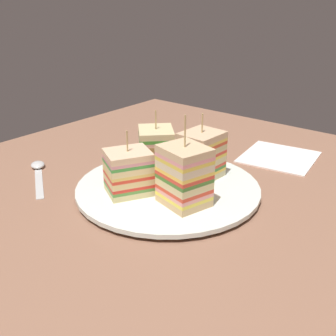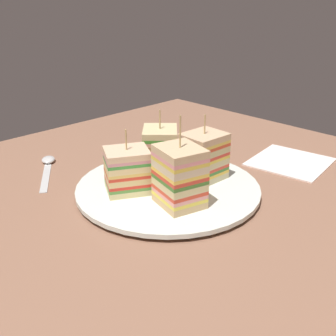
{
  "view_description": "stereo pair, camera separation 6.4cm",
  "coord_description": "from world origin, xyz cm",
  "px_view_note": "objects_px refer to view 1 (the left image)",
  "views": [
    {
      "loc": [
        45.55,
        37.12,
        29.45
      ],
      "look_at": [
        0.0,
        0.0,
        4.26
      ],
      "focal_mm": 44.06,
      "sensor_mm": 36.0,
      "label": 1
    },
    {
      "loc": [
        41.25,
        41.84,
        29.45
      ],
      "look_at": [
        0.0,
        0.0,
        4.26
      ],
      "focal_mm": 44.06,
      "sensor_mm": 36.0,
      "label": 2
    }
  ],
  "objects_px": {
    "plate": "(168,188)",
    "sandwich_wedge_3": "(184,176)",
    "napkin": "(279,156)",
    "spoon": "(38,170)",
    "sandwich_wedge_1": "(156,150)",
    "sandwich_wedge_2": "(129,172)",
    "sandwich_wedge_0": "(201,155)"
  },
  "relations": [
    {
      "from": "plate",
      "to": "sandwich_wedge_3",
      "type": "height_order",
      "value": "sandwich_wedge_3"
    },
    {
      "from": "napkin",
      "to": "spoon",
      "type": "bearing_deg",
      "value": -41.99
    },
    {
      "from": "plate",
      "to": "sandwich_wedge_1",
      "type": "xyz_separation_m",
      "value": [
        -0.03,
        -0.05,
        0.04
      ]
    },
    {
      "from": "sandwich_wedge_2",
      "to": "sandwich_wedge_3",
      "type": "distance_m",
      "value": 0.09
    },
    {
      "from": "sandwich_wedge_1",
      "to": "sandwich_wedge_0",
      "type": "bearing_deg",
      "value": 64.68
    },
    {
      "from": "spoon",
      "to": "napkin",
      "type": "bearing_deg",
      "value": -98.71
    },
    {
      "from": "plate",
      "to": "sandwich_wedge_3",
      "type": "relative_size",
      "value": 2.19
    },
    {
      "from": "sandwich_wedge_1",
      "to": "spoon",
      "type": "distance_m",
      "value": 0.22
    },
    {
      "from": "sandwich_wedge_2",
      "to": "napkin",
      "type": "height_order",
      "value": "sandwich_wedge_2"
    },
    {
      "from": "sandwich_wedge_1",
      "to": "spoon",
      "type": "height_order",
      "value": "sandwich_wedge_1"
    },
    {
      "from": "sandwich_wedge_0",
      "to": "sandwich_wedge_3",
      "type": "height_order",
      "value": "sandwich_wedge_3"
    },
    {
      "from": "plate",
      "to": "sandwich_wedge_1",
      "type": "height_order",
      "value": "sandwich_wedge_1"
    },
    {
      "from": "napkin",
      "to": "sandwich_wedge_3",
      "type": "bearing_deg",
      "value": -3.24
    },
    {
      "from": "plate",
      "to": "napkin",
      "type": "distance_m",
      "value": 0.26
    },
    {
      "from": "sandwich_wedge_0",
      "to": "sandwich_wedge_2",
      "type": "distance_m",
      "value": 0.13
    },
    {
      "from": "sandwich_wedge_0",
      "to": "sandwich_wedge_3",
      "type": "bearing_deg",
      "value": 23.51
    },
    {
      "from": "plate",
      "to": "spoon",
      "type": "xyz_separation_m",
      "value": [
        0.08,
        -0.23,
        -0.0
      ]
    },
    {
      "from": "sandwich_wedge_1",
      "to": "sandwich_wedge_2",
      "type": "height_order",
      "value": "sandwich_wedge_1"
    },
    {
      "from": "sandwich_wedge_2",
      "to": "spoon",
      "type": "distance_m",
      "value": 0.21
    },
    {
      "from": "sandwich_wedge_0",
      "to": "plate",
      "type": "bearing_deg",
      "value": -15.84
    },
    {
      "from": "spoon",
      "to": "sandwich_wedge_0",
      "type": "bearing_deg",
      "value": -117.01
    },
    {
      "from": "sandwich_wedge_1",
      "to": "sandwich_wedge_3",
      "type": "height_order",
      "value": "sandwich_wedge_3"
    },
    {
      "from": "sandwich_wedge_3",
      "to": "spoon",
      "type": "height_order",
      "value": "sandwich_wedge_3"
    },
    {
      "from": "sandwich_wedge_1",
      "to": "spoon",
      "type": "bearing_deg",
      "value": -101.39
    },
    {
      "from": "plate",
      "to": "sandwich_wedge_0",
      "type": "height_order",
      "value": "sandwich_wedge_0"
    },
    {
      "from": "napkin",
      "to": "sandwich_wedge_2",
      "type": "bearing_deg",
      "value": -18.34
    },
    {
      "from": "spoon",
      "to": "plate",
      "type": "bearing_deg",
      "value": -126.96
    },
    {
      "from": "sandwich_wedge_2",
      "to": "napkin",
      "type": "relative_size",
      "value": 0.73
    },
    {
      "from": "sandwich_wedge_1",
      "to": "spoon",
      "type": "xyz_separation_m",
      "value": [
        0.12,
        -0.18,
        -0.05
      ]
    },
    {
      "from": "spoon",
      "to": "napkin",
      "type": "height_order",
      "value": "spoon"
    },
    {
      "from": "sandwich_wedge_1",
      "to": "napkin",
      "type": "relative_size",
      "value": 0.78
    },
    {
      "from": "sandwich_wedge_0",
      "to": "spoon",
      "type": "distance_m",
      "value": 0.29
    }
  ]
}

